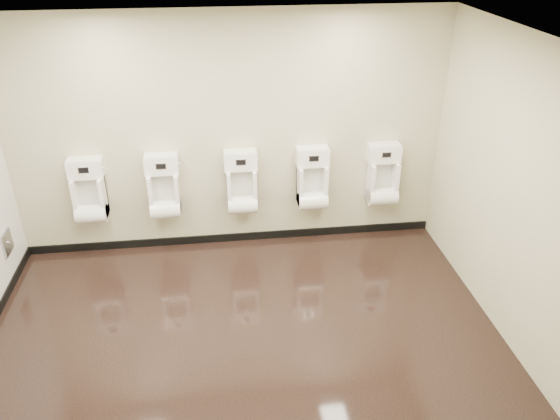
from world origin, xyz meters
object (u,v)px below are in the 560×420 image
at_px(access_panel, 7,243).
at_px(urinal_4, 383,179).
at_px(urinal_3, 312,183).
at_px(urinal_2, 242,187).
at_px(urinal_0, 89,195).
at_px(urinal_1, 164,191).

height_order(access_panel, urinal_4, urinal_4).
distance_m(urinal_3, urinal_4, 0.87).
relative_size(urinal_2, urinal_4, 1.00).
bearing_deg(urinal_0, urinal_2, 0.00).
distance_m(urinal_1, urinal_4, 2.61).
relative_size(urinal_2, urinal_3, 1.00).
bearing_deg(urinal_4, access_panel, -174.43).
xyz_separation_m(access_panel, urinal_1, (1.69, 0.42, 0.31)).
xyz_separation_m(urinal_1, urinal_2, (0.90, 0.00, 0.00)).
distance_m(urinal_0, urinal_3, 2.58).
relative_size(urinal_1, urinal_4, 1.00).
bearing_deg(urinal_0, urinal_1, 0.00).
bearing_deg(urinal_2, urinal_1, 180.00).
bearing_deg(urinal_4, urinal_0, 180.00).
xyz_separation_m(urinal_0, urinal_2, (1.74, 0.00, 0.00)).
bearing_deg(urinal_1, urinal_3, 0.00).
height_order(urinal_0, urinal_3, same).
bearing_deg(urinal_3, urinal_2, 180.00).
xyz_separation_m(urinal_3, urinal_4, (0.87, 0.00, 0.00)).
xyz_separation_m(urinal_2, urinal_3, (0.84, 0.00, 0.00)).
bearing_deg(urinal_0, urinal_3, 0.00).
height_order(urinal_3, urinal_4, same).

